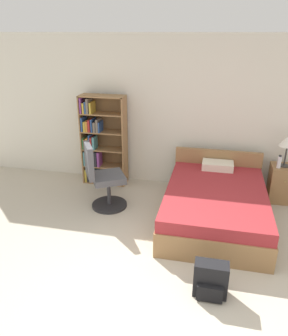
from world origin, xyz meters
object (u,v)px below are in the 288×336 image
at_px(bookshelf, 99,141).
at_px(water_bottle, 279,162).
at_px(table_lamp, 288,142).
at_px(bed, 215,203).
at_px(nightstand, 282,183).
at_px(office_chair, 102,179).
at_px(backpack_black, 211,280).

height_order(bookshelf, water_bottle, bookshelf).
height_order(bookshelf, table_lamp, bookshelf).
xyz_separation_m(bed, water_bottle, (0.94, 0.75, 0.45)).
distance_m(bed, nightstand, 1.35).
distance_m(bookshelf, bed, 2.35).
height_order(office_chair, backpack_black, office_chair).
height_order(office_chair, table_lamp, table_lamp).
bearing_deg(office_chair, bookshelf, 112.18).
height_order(office_chair, water_bottle, office_chair).
bearing_deg(office_chair, water_bottle, 15.86).
bearing_deg(table_lamp, nightstand, 14.65).
height_order(nightstand, water_bottle, water_bottle).
height_order(bed, water_bottle, water_bottle).
distance_m(bookshelf, office_chair, 1.03).
distance_m(bed, table_lamp, 1.53).
bearing_deg(bookshelf, office_chair, -67.82).
relative_size(office_chair, backpack_black, 2.70).
xyz_separation_m(nightstand, table_lamp, (-0.02, -0.01, 0.72)).
relative_size(bed, backpack_black, 5.24).
bearing_deg(backpack_black, bed, 89.83).
bearing_deg(water_bottle, office_chair, -164.14).
xyz_separation_m(bed, nightstand, (1.05, 0.85, 0.04)).
height_order(bed, office_chair, office_chair).
xyz_separation_m(bookshelf, nightstand, (3.16, -0.06, -0.48)).
height_order(office_chair, nightstand, office_chair).
height_order(bookshelf, backpack_black, bookshelf).
bearing_deg(water_bottle, bookshelf, 177.07).
bearing_deg(nightstand, backpack_black, -113.64).
relative_size(bookshelf, backpack_black, 4.06).
xyz_separation_m(office_chair, nightstand, (2.79, 0.86, -0.18)).
relative_size(table_lamp, water_bottle, 2.47).
xyz_separation_m(office_chair, table_lamp, (2.77, 0.85, 0.54)).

